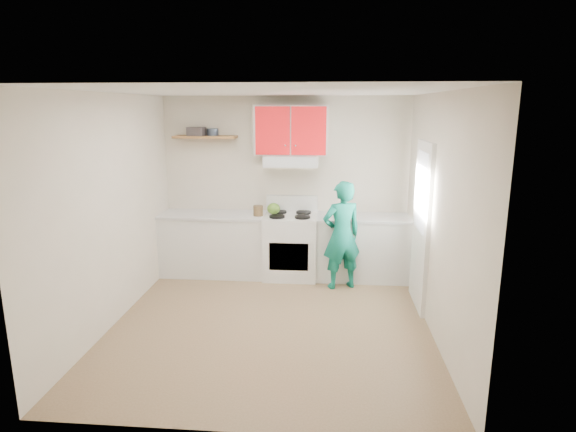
# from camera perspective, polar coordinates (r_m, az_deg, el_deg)

# --- Properties ---
(floor) EXTENTS (3.80, 3.80, 0.00)m
(floor) POSITION_cam_1_polar(r_m,az_deg,el_deg) (5.62, -2.05, -12.76)
(floor) COLOR brown
(floor) RESTS_ON ground
(ceiling) EXTENTS (3.60, 3.80, 0.04)m
(ceiling) POSITION_cam_1_polar(r_m,az_deg,el_deg) (5.06, -2.29, 14.78)
(ceiling) COLOR white
(ceiling) RESTS_ON floor
(back_wall) EXTENTS (3.60, 0.04, 2.60)m
(back_wall) POSITION_cam_1_polar(r_m,az_deg,el_deg) (7.04, -0.29, 3.69)
(back_wall) COLOR beige
(back_wall) RESTS_ON floor
(front_wall) EXTENTS (3.60, 0.04, 2.60)m
(front_wall) POSITION_cam_1_polar(r_m,az_deg,el_deg) (3.38, -6.08, -6.84)
(front_wall) COLOR beige
(front_wall) RESTS_ON floor
(left_wall) EXTENTS (0.04, 3.80, 2.60)m
(left_wall) POSITION_cam_1_polar(r_m,az_deg,el_deg) (5.69, -20.46, 0.60)
(left_wall) COLOR beige
(left_wall) RESTS_ON floor
(right_wall) EXTENTS (0.04, 3.80, 2.60)m
(right_wall) POSITION_cam_1_polar(r_m,az_deg,el_deg) (5.28, 17.60, -0.10)
(right_wall) COLOR beige
(right_wall) RESTS_ON floor
(door) EXTENTS (0.05, 0.85, 2.05)m
(door) POSITION_cam_1_polar(r_m,az_deg,el_deg) (6.01, 15.76, -1.13)
(door) COLOR white
(door) RESTS_ON floor
(door_glass) EXTENTS (0.01, 0.55, 0.95)m
(door_glass) POSITION_cam_1_polar(r_m,az_deg,el_deg) (5.92, 15.76, 2.86)
(door_glass) COLOR white
(door_glass) RESTS_ON door
(counter_left) EXTENTS (1.52, 0.60, 0.90)m
(counter_left) POSITION_cam_1_polar(r_m,az_deg,el_deg) (7.11, -8.89, -3.41)
(counter_left) COLOR silver
(counter_left) RESTS_ON floor
(counter_right) EXTENTS (1.32, 0.60, 0.90)m
(counter_right) POSITION_cam_1_polar(r_m,az_deg,el_deg) (6.94, 8.94, -3.84)
(counter_right) COLOR silver
(counter_right) RESTS_ON floor
(stove) EXTENTS (0.76, 0.65, 0.92)m
(stove) POSITION_cam_1_polar(r_m,az_deg,el_deg) (6.91, 0.30, -3.65)
(stove) COLOR white
(stove) RESTS_ON floor
(range_hood) EXTENTS (0.76, 0.44, 0.15)m
(range_hood) POSITION_cam_1_polar(r_m,az_deg,el_deg) (6.76, 0.39, 6.68)
(range_hood) COLOR silver
(range_hood) RESTS_ON back_wall
(upper_cabinets) EXTENTS (1.02, 0.33, 0.70)m
(upper_cabinets) POSITION_cam_1_polar(r_m,az_deg,el_deg) (6.79, 0.43, 10.30)
(upper_cabinets) COLOR red
(upper_cabinets) RESTS_ON back_wall
(shelf) EXTENTS (0.90, 0.30, 0.04)m
(shelf) POSITION_cam_1_polar(r_m,az_deg,el_deg) (7.01, -9.94, 9.38)
(shelf) COLOR brown
(shelf) RESTS_ON back_wall
(books) EXTENTS (0.26, 0.21, 0.12)m
(books) POSITION_cam_1_polar(r_m,az_deg,el_deg) (7.00, -11.00, 9.98)
(books) COLOR #3B3436
(books) RESTS_ON shelf
(tin) EXTENTS (0.22, 0.22, 0.10)m
(tin) POSITION_cam_1_polar(r_m,az_deg,el_deg) (7.01, -9.08, 9.97)
(tin) COLOR #333D4C
(tin) RESTS_ON shelf
(kettle) EXTENTS (0.22, 0.22, 0.16)m
(kettle) POSITION_cam_1_polar(r_m,az_deg,el_deg) (6.87, -1.76, 0.90)
(kettle) COLOR #4E7C22
(kettle) RESTS_ON stove
(crock) EXTENTS (0.18, 0.18, 0.17)m
(crock) POSITION_cam_1_polar(r_m,az_deg,el_deg) (6.77, -3.61, 0.55)
(crock) COLOR #4A3720
(crock) RESTS_ON counter_left
(cutting_board) EXTENTS (0.32, 0.27, 0.02)m
(cutting_board) POSITION_cam_1_polar(r_m,az_deg,el_deg) (6.80, 7.51, -0.13)
(cutting_board) COLOR olive
(cutting_board) RESTS_ON counter_right
(silicone_mat) EXTENTS (0.37, 0.33, 0.01)m
(silicone_mat) POSITION_cam_1_polar(r_m,az_deg,el_deg) (6.79, 11.04, -0.34)
(silicone_mat) COLOR red
(silicone_mat) RESTS_ON counter_right
(person) EXTENTS (0.64, 0.53, 1.49)m
(person) POSITION_cam_1_polar(r_m,az_deg,el_deg) (6.45, 6.48, -2.32)
(person) COLOR #0C705D
(person) RESTS_ON floor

